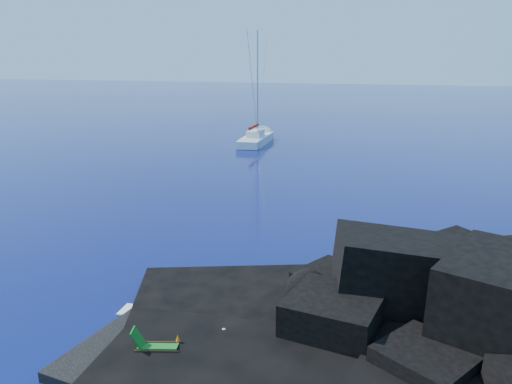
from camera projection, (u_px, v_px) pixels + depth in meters
ground at (83, 347)px, 16.93m from camera, size 400.00×400.00×0.00m
headland at (492, 371)px, 15.62m from camera, size 24.00×24.00×3.60m
beach at (211, 364)px, 15.98m from camera, size 9.08×6.86×0.70m
surf_foam at (268, 304)px, 19.94m from camera, size 10.00×8.00×0.06m
sailboat at (257, 143)px, 58.72m from camera, size 3.74×12.43×12.83m
deck_chair at (158, 341)px, 15.74m from camera, size 1.55×1.03×0.98m
towel at (211, 333)px, 17.09m from camera, size 1.73×0.83×0.05m
sunbather at (211, 329)px, 17.05m from camera, size 1.64×0.49×0.26m
marker_cone at (178, 342)px, 16.08m from camera, size 0.47×0.47×0.55m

